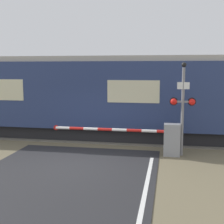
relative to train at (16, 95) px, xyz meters
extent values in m
plane|color=#6B6047|center=(4.40, -4.26, -1.94)|extent=(80.00, 80.00, 0.00)
cube|color=#666056|center=(4.40, 0.00, -1.92)|extent=(36.00, 3.20, 0.03)
cube|color=#595451|center=(4.40, -0.72, -1.86)|extent=(36.00, 0.08, 0.10)
cube|color=#595451|center=(4.40, 0.72, -1.86)|extent=(36.00, 0.08, 0.10)
cube|color=black|center=(0.00, 0.00, -1.64)|extent=(20.07, 2.47, 0.60)
cube|color=navy|center=(0.00, 0.00, 0.13)|extent=(21.82, 2.90, 2.94)
cube|color=#ADA89E|center=(0.00, 0.00, 1.72)|extent=(21.38, 2.67, 0.24)
cube|color=beige|center=(6.00, -1.46, 0.35)|extent=(2.18, 0.02, 0.94)
cube|color=beige|center=(0.00, -1.46, 0.35)|extent=(2.18, 0.02, 0.94)
cube|color=gray|center=(7.62, -2.76, -1.33)|extent=(0.60, 0.44, 1.21)
cylinder|color=gray|center=(7.62, -2.76, -1.03)|extent=(0.16, 0.16, 0.18)
cylinder|color=red|center=(7.34, -2.76, -1.03)|extent=(0.57, 0.11, 0.11)
cylinder|color=white|center=(6.77, -2.76, -1.03)|extent=(0.57, 0.11, 0.11)
cylinder|color=red|center=(6.20, -2.76, -1.03)|extent=(0.57, 0.11, 0.11)
cylinder|color=white|center=(5.63, -2.76, -1.03)|extent=(0.57, 0.11, 0.11)
cylinder|color=red|center=(5.07, -2.76, -1.03)|extent=(0.57, 0.11, 0.11)
cylinder|color=white|center=(4.50, -2.76, -1.03)|extent=(0.57, 0.11, 0.11)
cylinder|color=red|center=(3.93, -2.76, -1.03)|extent=(0.57, 0.11, 0.11)
cylinder|color=white|center=(3.36, -2.76, -1.03)|extent=(0.57, 0.11, 0.11)
cylinder|color=red|center=(3.08, -2.76, -1.03)|extent=(0.20, 0.02, 0.20)
cylinder|color=gray|center=(7.98, -2.66, -0.30)|extent=(0.11, 0.11, 3.28)
cube|color=gray|center=(7.98, -2.66, 0.10)|extent=(0.77, 0.07, 0.07)
sphere|color=red|center=(7.65, -2.71, 0.10)|extent=(0.24, 0.24, 0.24)
sphere|color=red|center=(8.30, -2.71, 0.10)|extent=(0.24, 0.24, 0.24)
cylinder|color=black|center=(7.65, -2.60, 0.10)|extent=(0.30, 0.06, 0.30)
cylinder|color=black|center=(8.30, -2.60, 0.10)|extent=(0.30, 0.06, 0.30)
cube|color=white|center=(7.98, -2.70, 0.69)|extent=(0.44, 0.02, 0.25)
sphere|color=black|center=(7.98, -2.66, 1.44)|extent=(0.18, 0.18, 0.18)
camera|label=1|loc=(7.48, -14.34, 1.33)|focal=50.00mm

